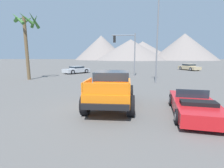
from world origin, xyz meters
name	(u,v)px	position (x,y,z in m)	size (l,w,h in m)	color
ground_plane	(104,109)	(0.00, 0.00, 0.00)	(320.00, 320.00, 0.00)	#5B5956
orange_pickup_truck	(111,86)	(0.32, 0.70, 1.04)	(2.49, 4.75, 1.82)	orange
red_convertible_car	(194,106)	(4.18, -0.65, 0.43)	(2.48, 4.70, 1.08)	red
parked_car_silver	(76,70)	(-6.43, 18.48, 0.58)	(4.02, 4.32, 1.12)	#B7BABF
parked_car_tan	(189,67)	(13.61, 26.22, 0.62)	(3.20, 4.90, 1.21)	tan
traffic_light_main	(126,47)	(1.26, 15.68, 3.95)	(3.23, 0.38, 5.70)	slate
street_lamp_post	(158,31)	(4.19, 9.01, 5.04)	(0.90, 0.24, 8.50)	slate
palm_tree_tall	(26,30)	(-9.80, 10.71, 5.48)	(2.72, 2.88, 7.36)	brown
distant_mountain_range	(142,49)	(14.24, 123.36, 8.09)	(101.93, 68.74, 18.40)	gray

